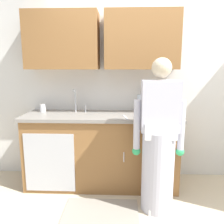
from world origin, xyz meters
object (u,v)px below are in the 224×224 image
sink (77,115)px  bottle_soap (151,103)px  bottle_cleaner_spray (140,103)px  cup_by_sink (43,108)px  knife_on_counter (126,117)px  bottle_water_short (165,105)px  person_at_sink (158,148)px

sink → bottle_soap: bearing=8.7°
bottle_cleaner_spray → bottle_soap: size_ratio=0.87×
sink → cup_by_sink: 0.50m
bottle_cleaner_spray → knife_on_counter: 0.44m
bottle_cleaner_spray → bottle_soap: bearing=-20.1°
cup_by_sink → bottle_water_short: bearing=1.9°
bottle_soap → cup_by_sink: bearing=-179.1°
sink → knife_on_counter: bearing=-16.0°
sink → bottle_water_short: sink is taller
bottle_soap → cup_by_sink: 1.43m
sink → cup_by_sink: (-0.48, 0.12, 0.07)m
person_at_sink → knife_on_counter: (-0.34, 0.36, 0.25)m
bottle_cleaner_spray → person_at_sink: bearing=-78.9°
bottle_water_short → cup_by_sink: bottle_water_short is taller
person_at_sink → bottle_soap: 0.79m
person_at_sink → bottle_water_short: bearing=75.5°
person_at_sink → bottle_soap: size_ratio=6.18×
bottle_cleaner_spray → bottle_water_short: bearing=-3.0°
bottle_cleaner_spray → bottle_water_short: 0.33m
bottle_soap → knife_on_counter: (-0.33, -0.32, -0.13)m
bottle_cleaner_spray → knife_on_counter: bearing=-117.8°
sink → cup_by_sink: sink is taller
sink → bottle_soap: size_ratio=1.91×
sink → bottle_soap: (0.95, 0.15, 0.15)m
bottle_cleaner_spray → knife_on_counter: (-0.20, -0.37, -0.11)m
bottle_soap → knife_on_counter: size_ratio=1.09×
bottle_cleaner_spray → cup_by_sink: (-1.30, -0.07, -0.06)m
cup_by_sink → bottle_cleaner_spray: bearing=3.2°
sink → bottle_soap: sink is taller
knife_on_counter → person_at_sink: bearing=31.2°
sink → person_at_sink: person_at_sink is taller
sink → bottle_cleaner_spray: sink is taller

